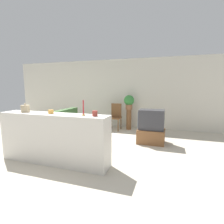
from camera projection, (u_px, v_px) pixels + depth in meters
name	position (u px, v px, depth m)	size (l,w,h in m)	color
ground_plane	(66.00, 155.00, 4.16)	(14.00, 14.00, 0.00)	beige
wall_back	(112.00, 93.00, 7.18)	(9.00, 0.06, 2.70)	beige
couch	(70.00, 129.00, 5.47)	(0.89, 1.64, 0.89)	#476B3D
tv_stand	(151.00, 136.00, 5.06)	(0.76, 0.58, 0.40)	brown
television	(151.00, 120.00, 5.00)	(0.72, 0.43, 0.57)	#333338
wooden_chair	(115.00, 115.00, 6.63)	(0.44, 0.44, 0.99)	brown
plant_stand	(129.00, 119.00, 6.65)	(0.19, 0.19, 0.77)	brown
potted_plant	(129.00, 101.00, 6.55)	(0.38, 0.38, 0.53)	#8E5B3D
foreground_counter	(54.00, 138.00, 3.71)	(2.45, 0.44, 1.06)	silver
decorative_bowl	(25.00, 109.00, 3.85)	(0.18, 0.18, 0.20)	tan
candle_jar	(51.00, 112.00, 3.64)	(0.11, 0.11, 0.08)	gold
candlestick	(83.00, 110.00, 3.39)	(0.07, 0.07, 0.30)	#B7933D
coffee_tin	(95.00, 113.00, 3.32)	(0.10, 0.10, 0.10)	#99382D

